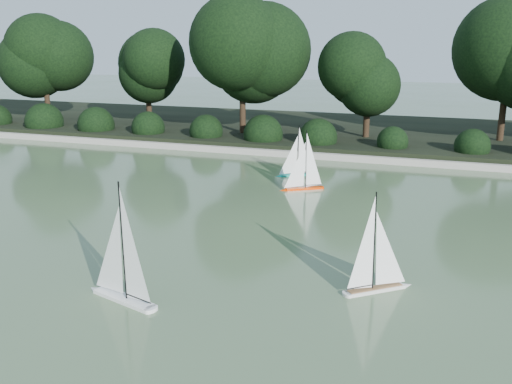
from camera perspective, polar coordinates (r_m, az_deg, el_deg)
ground at (r=8.34m, az=-8.02°, el=-8.73°), size 80.00×80.00×0.00m
pond_coping at (r=16.48m, az=6.20°, el=3.66°), size 40.00×0.35×0.18m
far_bank at (r=20.33m, az=8.75°, el=5.93°), size 40.00×8.00×0.30m
tree_line at (r=18.36m, az=12.03°, el=12.62°), size 26.31×3.93×4.39m
shrub_hedge at (r=17.28m, az=6.91°, el=5.39°), size 29.10×1.10×1.10m
sailboat_white_a at (r=7.82m, az=-13.62°, el=-8.53°), size 1.26×0.56×1.74m
sailboat_white_b at (r=8.05m, az=12.39°, el=-8.06°), size 0.93×0.81×1.50m
sailboat_orange at (r=13.01m, az=4.49°, el=1.21°), size 0.97×0.67×1.44m
sailboat_teal at (r=14.31m, az=3.75°, el=2.46°), size 0.93×0.60×1.36m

